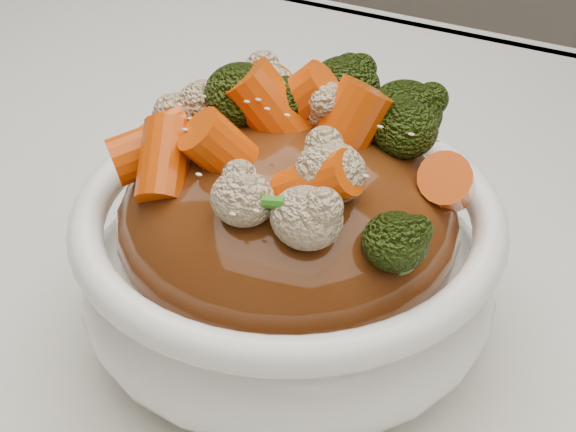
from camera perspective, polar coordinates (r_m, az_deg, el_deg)
The scene contains 8 objects.
tablecloth at distance 0.51m, azimuth 2.08°, elevation -8.03°, with size 1.20×0.80×0.04m, color silver.
bowl at distance 0.46m, azimuth 0.00°, elevation -3.28°, with size 0.21×0.21×0.08m, color white, non-canonical shape.
sauce_base at distance 0.44m, azimuth 0.00°, elevation -0.31°, with size 0.17×0.17×0.09m, color #52260E.
carrots at distance 0.41m, azimuth 0.00°, elevation 6.75°, with size 0.17×0.17×0.05m, color #D64906, non-canonical shape.
broccoli at distance 0.41m, azimuth 0.00°, elevation 6.63°, with size 0.17×0.17×0.04m, color black, non-canonical shape.
cauliflower at distance 0.41m, azimuth 0.00°, elevation 6.38°, with size 0.17×0.17×0.04m, color beige, non-canonical shape.
scallions at distance 0.40m, azimuth 0.00°, elevation 6.87°, with size 0.13×0.13×0.02m, color #317F1D, non-canonical shape.
sesame_seeds at distance 0.40m, azimuth 0.00°, elevation 6.87°, with size 0.15×0.15×0.01m, color beige, non-canonical shape.
Camera 1 is at (0.15, -0.33, 1.08)m, focal length 55.00 mm.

